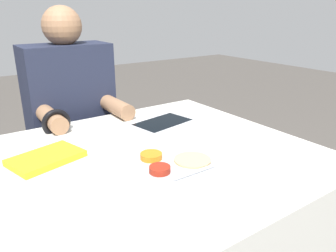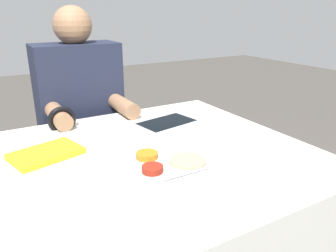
% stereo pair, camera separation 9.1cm
% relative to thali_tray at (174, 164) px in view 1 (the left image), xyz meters
% --- Properties ---
extents(dining_table, '(1.06, 0.93, 0.76)m').
position_rel_thali_tray_xyz_m(dining_table, '(-0.02, 0.12, -0.39)').
color(dining_table, silver).
rests_on(dining_table, ground_plane).
extents(thali_tray, '(0.31, 0.31, 0.03)m').
position_rel_thali_tray_xyz_m(thali_tray, '(0.00, 0.00, 0.00)').
color(thali_tray, '#B7BABF').
rests_on(thali_tray, dining_table).
extents(red_notebook, '(0.24, 0.19, 0.02)m').
position_rel_thali_tray_xyz_m(red_notebook, '(-0.30, 0.26, 0.00)').
color(red_notebook, silver).
rests_on(red_notebook, dining_table).
extents(tablet_device, '(0.27, 0.19, 0.01)m').
position_rel_thali_tray_xyz_m(tablet_device, '(0.19, 0.34, -0.00)').
color(tablet_device, '#B7B7BC').
rests_on(tablet_device, dining_table).
extents(person_diner, '(0.39, 0.42, 1.22)m').
position_rel_thali_tray_xyz_m(person_diner, '(-0.05, 0.75, -0.19)').
color(person_diner, black).
rests_on(person_diner, ground_plane).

